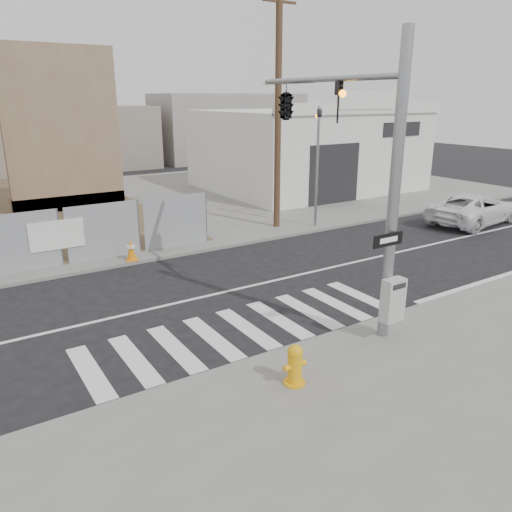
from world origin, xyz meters
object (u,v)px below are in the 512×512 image
suv (474,208)px  traffic_cone_d (131,250)px  signal_pole (318,134)px  fire_hydrant (295,365)px  auto_shop (307,149)px

suv → traffic_cone_d: (-15.58, 2.88, -0.23)m
suv → signal_pole: bearing=98.3°
signal_pole → traffic_cone_d: bearing=117.1°
fire_hydrant → suv: size_ratio=0.17×
suv → auto_shop: bearing=-2.7°
signal_pole → traffic_cone_d: signal_pole is taller
signal_pole → suv: bearing=15.3°
signal_pole → fire_hydrant: (-3.14, -3.35, -4.23)m
signal_pole → auto_shop: 19.04m
suv → fire_hydrant: bearing=106.4°
signal_pole → suv: 13.46m
signal_pole → suv: signal_pole is taller
traffic_cone_d → fire_hydrant: bearing=-89.6°
signal_pole → auto_shop: (11.50, 15.01, -2.25)m
fire_hydrant → traffic_cone_d: size_ratio=1.11×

